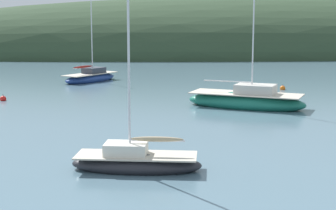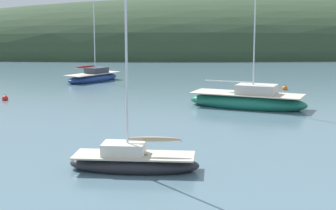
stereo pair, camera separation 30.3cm
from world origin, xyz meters
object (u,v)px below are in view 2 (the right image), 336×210
sailboat_grey_yawl (248,101)px  mooring_buoy_outer (285,88)px  sailboat_navy_dinghy (93,77)px  sailboat_black_sloop (133,161)px  mooring_buoy_channel (5,99)px

sailboat_grey_yawl → mooring_buoy_outer: sailboat_grey_yawl is taller
sailboat_navy_dinghy → sailboat_grey_yawl: 18.96m
sailboat_black_sloop → mooring_buoy_channel: bearing=115.5°
sailboat_grey_yawl → mooring_buoy_outer: size_ratio=20.71×
mooring_buoy_channel → sailboat_navy_dinghy: bearing=63.1°
sailboat_grey_yawl → mooring_buoy_outer: 9.70m
sailboat_grey_yawl → mooring_buoy_outer: bearing=58.8°
sailboat_black_sloop → mooring_buoy_outer: bearing=60.2°
sailboat_black_sloop → mooring_buoy_channel: (-8.77, 18.36, -0.22)m
sailboat_navy_dinghy → sailboat_black_sloop: (3.16, -29.42, -0.04)m
mooring_buoy_outer → sailboat_grey_yawl: bearing=-121.2°
sailboat_black_sloop → sailboat_grey_yawl: bearing=61.0°
sailboat_black_sloop → mooring_buoy_outer: 25.57m
sailboat_grey_yawl → sailboat_black_sloop: size_ratio=1.50×
sailboat_black_sloop → mooring_buoy_channel: 20.34m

